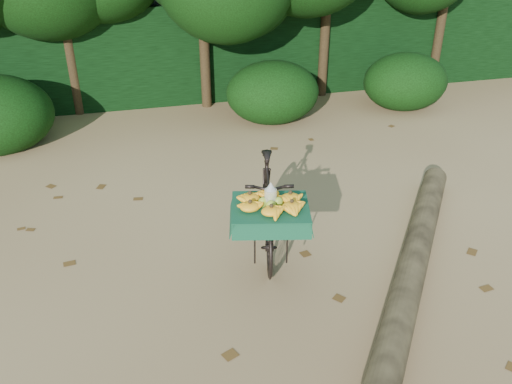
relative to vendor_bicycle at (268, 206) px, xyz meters
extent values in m
plane|color=tan|center=(-0.41, -0.58, -0.54)|extent=(80.00, 80.00, 0.00)
imported|color=black|center=(0.01, 0.03, -0.02)|extent=(0.85, 1.79, 1.04)
cube|color=black|center=(-0.13, -0.56, 0.31)|extent=(0.46, 0.53, 0.03)
cube|color=#155138|center=(-0.13, -0.56, 0.33)|extent=(0.86, 0.77, 0.01)
ellipsoid|color=#8FA728|center=(-0.05, -0.58, 0.39)|extent=(0.10, 0.08, 0.11)
ellipsoid|color=#8FA728|center=(-0.11, -0.50, 0.39)|extent=(0.10, 0.08, 0.11)
ellipsoid|color=#8FA728|center=(-0.20, -0.54, 0.39)|extent=(0.10, 0.08, 0.11)
ellipsoid|color=#8FA728|center=(-0.14, -0.62, 0.39)|extent=(0.10, 0.08, 0.11)
cylinder|color=#EAE5C6|center=(-0.12, -0.55, 0.43)|extent=(0.12, 0.12, 0.16)
cylinder|color=brown|center=(1.38, -0.82, -0.39)|extent=(2.63, 3.44, 0.29)
cube|color=black|center=(-0.41, 5.72, 0.36)|extent=(26.00, 1.80, 1.80)
camera|label=1|loc=(-1.35, -4.89, 3.01)|focal=38.00mm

